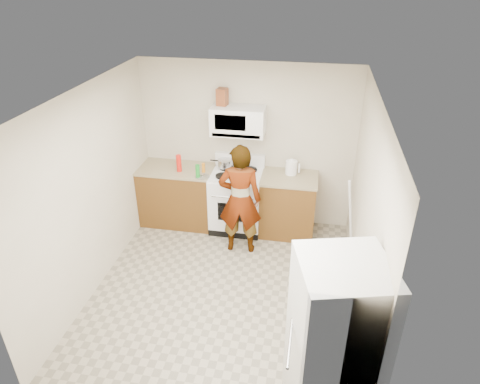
% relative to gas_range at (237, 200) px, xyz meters
% --- Properties ---
extents(floor, '(3.60, 3.60, 0.00)m').
position_rel_gas_range_xyz_m(floor, '(0.10, -1.48, -0.49)').
color(floor, gray).
rests_on(floor, ground).
extents(back_wall, '(3.20, 0.02, 2.50)m').
position_rel_gas_range_xyz_m(back_wall, '(0.10, 0.31, 0.76)').
color(back_wall, beige).
rests_on(back_wall, floor).
extents(right_wall, '(0.02, 3.60, 2.50)m').
position_rel_gas_range_xyz_m(right_wall, '(1.69, -1.48, 0.76)').
color(right_wall, beige).
rests_on(right_wall, floor).
extents(cabinet_left, '(1.12, 0.62, 0.90)m').
position_rel_gas_range_xyz_m(cabinet_left, '(-0.94, 0.01, -0.04)').
color(cabinet_left, brown).
rests_on(cabinet_left, floor).
extents(counter_left, '(1.14, 0.64, 0.03)m').
position_rel_gas_range_xyz_m(counter_left, '(-0.94, 0.01, 0.43)').
color(counter_left, '#9A8A68').
rests_on(counter_left, cabinet_left).
extents(cabinet_right, '(0.80, 0.62, 0.90)m').
position_rel_gas_range_xyz_m(cabinet_right, '(0.78, 0.01, -0.04)').
color(cabinet_right, brown).
rests_on(cabinet_right, floor).
extents(counter_right, '(0.82, 0.64, 0.03)m').
position_rel_gas_range_xyz_m(counter_right, '(0.78, 0.01, 0.43)').
color(counter_right, '#9A8A68').
rests_on(counter_right, cabinet_right).
extents(gas_range, '(0.76, 0.65, 1.13)m').
position_rel_gas_range_xyz_m(gas_range, '(0.00, 0.00, 0.00)').
color(gas_range, white).
rests_on(gas_range, floor).
extents(microwave, '(0.76, 0.38, 0.40)m').
position_rel_gas_range_xyz_m(microwave, '(0.00, 0.13, 1.21)').
color(microwave, white).
rests_on(microwave, back_wall).
extents(person, '(0.62, 0.44, 1.62)m').
position_rel_gas_range_xyz_m(person, '(0.15, -0.57, 0.33)').
color(person, tan).
rests_on(person, floor).
extents(fridge, '(0.85, 0.85, 1.70)m').
position_rel_gas_range_xyz_m(fridge, '(1.39, -2.93, 0.36)').
color(fridge, silver).
rests_on(fridge, floor).
extents(kettle, '(0.18, 0.18, 0.20)m').
position_rel_gas_range_xyz_m(kettle, '(0.79, 0.12, 0.55)').
color(kettle, white).
rests_on(kettle, counter_right).
extents(jug, '(0.16, 0.16, 0.24)m').
position_rel_gas_range_xyz_m(jug, '(-0.23, 0.17, 1.53)').
color(jug, brown).
rests_on(jug, microwave).
extents(saucepan, '(0.23, 0.23, 0.11)m').
position_rel_gas_range_xyz_m(saucepan, '(-0.21, 0.14, 0.52)').
color(saucepan, '#B4B3B8').
rests_on(saucepan, gas_range).
extents(tray, '(0.29, 0.23, 0.05)m').
position_rel_gas_range_xyz_m(tray, '(0.10, -0.06, 0.47)').
color(tray, white).
rests_on(tray, gas_range).
extents(bottle_spray, '(0.10, 0.10, 0.25)m').
position_rel_gas_range_xyz_m(bottle_spray, '(-0.85, -0.08, 0.58)').
color(bottle_spray, red).
rests_on(bottle_spray, counter_left).
extents(bottle_hot_sauce, '(0.05, 0.05, 0.15)m').
position_rel_gas_range_xyz_m(bottle_hot_sauce, '(-0.49, -0.06, 0.52)').
color(bottle_hot_sauce, orange).
rests_on(bottle_hot_sauce, counter_left).
extents(bottle_green_cap, '(0.08, 0.08, 0.20)m').
position_rel_gas_range_xyz_m(bottle_green_cap, '(-0.53, -0.24, 0.55)').
color(bottle_green_cap, '#188723').
rests_on(bottle_green_cap, counter_left).
extents(pot_lid, '(0.26, 0.26, 0.01)m').
position_rel_gas_range_xyz_m(pot_lid, '(-0.47, -0.21, 0.45)').
color(pot_lid, silver).
rests_on(pot_lid, counter_left).
extents(broom, '(0.24, 0.22, 1.39)m').
position_rel_gas_range_xyz_m(broom, '(1.64, -0.80, 0.22)').
color(broom, silver).
rests_on(broom, floor).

